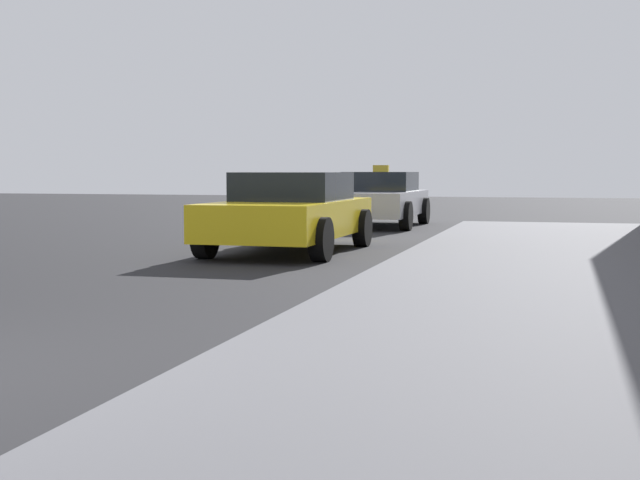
{
  "coord_description": "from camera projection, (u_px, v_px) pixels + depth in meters",
  "views": [
    {
      "loc": [
        4.15,
        -4.11,
        1.29
      ],
      "look_at": [
        2.04,
        3.53,
        0.66
      ],
      "focal_mm": 49.09,
      "sensor_mm": 36.0,
      "label": 1
    }
  ],
  "objects": [
    {
      "name": "sidewalk",
      "position": [
        523.0,
        432.0,
        4.08
      ],
      "size": [
        4.0,
        32.0,
        0.15
      ],
      "primitive_type": "cube",
      "color": "#5B5B60",
      "rests_on": "ground_plane"
    },
    {
      "name": "car_yellow",
      "position": [
        290.0,
        212.0,
        13.94
      ],
      "size": [
        2.0,
        4.14,
        1.27
      ],
      "rotation": [
        0.0,
        0.0,
        3.14
      ],
      "color": "yellow",
      "rests_on": "ground_plane"
    },
    {
      "name": "car_silver",
      "position": [
        379.0,
        199.0,
        20.43
      ],
      "size": [
        1.94,
        4.0,
        1.43
      ],
      "rotation": [
        0.0,
        0.0,
        3.14
      ],
      "color": "#B7B7BF",
      "rests_on": "ground_plane"
    }
  ]
}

